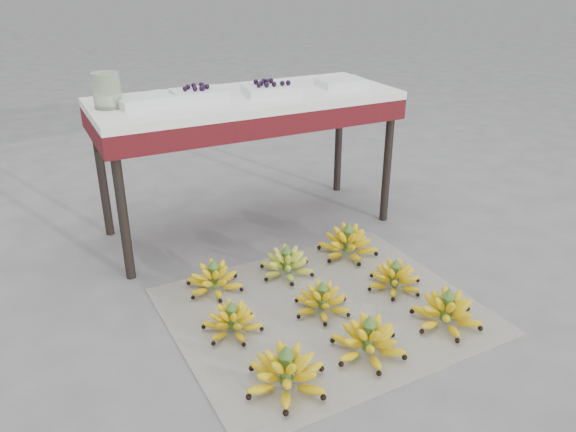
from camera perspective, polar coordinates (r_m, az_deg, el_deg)
name	(u,v)px	position (r m, az deg, el deg)	size (l,w,h in m)	color
ground	(323,317)	(2.39, 3.57, -10.16)	(60.00, 60.00, 0.00)	#5B5B5D
newspaper_mat	(324,311)	(2.42, 3.68, -9.58)	(1.25, 1.05, 0.01)	silver
bunch_front_left	(286,373)	(2.00, -0.18, -15.66)	(0.31, 0.31, 0.18)	yellow
bunch_front_center	(368,340)	(2.17, 8.17, -12.40)	(0.31, 0.31, 0.17)	yellow
bunch_front_right	(446,312)	(2.39, 15.80, -9.34)	(0.34, 0.34, 0.17)	yellow
bunch_mid_left	(232,321)	(2.28, -5.69, -10.58)	(0.25, 0.25, 0.15)	yellow
bunch_mid_center	(322,301)	(2.39, 3.49, -8.59)	(0.26, 0.26, 0.15)	yellow
bunch_mid_right	(395,278)	(2.58, 10.78, -6.24)	(0.33, 0.33, 0.15)	yellow
bunch_back_left	(214,279)	(2.55, -7.49, -6.40)	(0.31, 0.31, 0.16)	yellow
bunch_back_center	(287,264)	(2.65, -0.14, -4.88)	(0.30, 0.30, 0.16)	#93B638
bunch_back_right	(348,243)	(2.83, 6.09, -2.80)	(0.30, 0.30, 0.18)	yellow
vendor_table	(247,111)	(2.93, -4.21, 10.58)	(1.54, 0.62, 0.74)	black
tray_far_left	(144,100)	(2.77, -14.43, 11.30)	(0.29, 0.23, 0.04)	silver
tray_left	(199,93)	(2.86, -9.05, 12.21)	(0.27, 0.20, 0.07)	silver
tray_right	(271,89)	(2.91, -1.77, 12.77)	(0.29, 0.22, 0.07)	silver
tray_far_right	(341,82)	(3.11, 5.44, 13.36)	(0.26, 0.19, 0.04)	silver
glass_jar	(107,90)	(2.74, -17.93, 12.05)	(0.13, 0.13, 0.16)	beige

